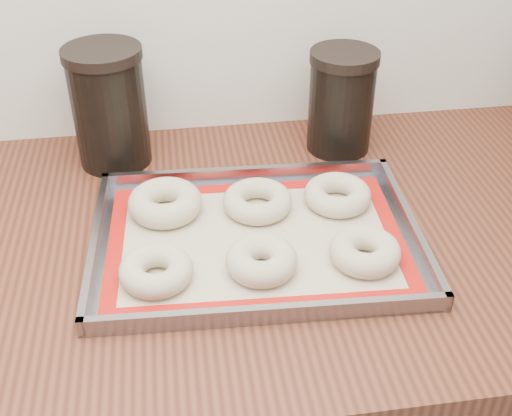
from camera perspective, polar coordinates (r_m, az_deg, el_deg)
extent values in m
cube|color=slate|center=(1.33, 10.44, -17.21)|extent=(3.00, 0.65, 0.86)
cube|color=#5D2D1C|center=(1.01, 13.11, -1.46)|extent=(3.06, 0.68, 0.04)
cube|color=gray|center=(0.92, 0.00, -2.95)|extent=(0.48, 0.35, 0.00)
cube|color=gray|center=(1.04, -0.85, 3.03)|extent=(0.46, 0.03, 0.02)
cube|color=gray|center=(0.79, 1.13, -9.40)|extent=(0.46, 0.03, 0.02)
cube|color=gray|center=(0.92, -14.08, -3.08)|extent=(0.03, 0.33, 0.02)
cube|color=gray|center=(0.96, 13.56, -1.47)|extent=(0.03, 0.33, 0.02)
cube|color=#C6B793|center=(0.92, 0.00, -2.81)|extent=(0.43, 0.31, 0.00)
cube|color=#B9120C|center=(1.02, -0.72, 1.86)|extent=(0.42, 0.04, 0.00)
cube|color=#B9120C|center=(0.82, 0.91, -8.55)|extent=(0.42, 0.04, 0.00)
cube|color=#B9120C|center=(0.92, -12.41, -3.42)|extent=(0.03, 0.25, 0.00)
cube|color=#B9120C|center=(0.95, 12.01, -1.98)|extent=(0.03, 0.25, 0.00)
torus|color=#BEB294|center=(0.85, -8.87, -5.51)|extent=(0.10, 0.10, 0.03)
torus|color=#BEB294|center=(0.85, 0.49, -4.65)|extent=(0.10, 0.10, 0.04)
torus|color=#BEB294|center=(0.88, 9.67, -3.83)|extent=(0.11, 0.11, 0.04)
torus|color=#BEB294|center=(0.97, -8.08, 0.48)|extent=(0.11, 0.11, 0.04)
torus|color=#BEB294|center=(0.97, 0.13, 0.63)|extent=(0.11, 0.11, 0.03)
torus|color=#BEB294|center=(0.99, 7.26, 1.17)|extent=(0.12, 0.12, 0.03)
cylinder|color=black|center=(1.09, -12.85, 8.35)|extent=(0.12, 0.12, 0.18)
cylinder|color=black|center=(1.05, -13.58, 13.24)|extent=(0.13, 0.13, 0.02)
cylinder|color=black|center=(1.12, 7.54, 8.96)|extent=(0.11, 0.11, 0.16)
cylinder|color=black|center=(1.08, 7.91, 13.17)|extent=(0.12, 0.12, 0.02)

